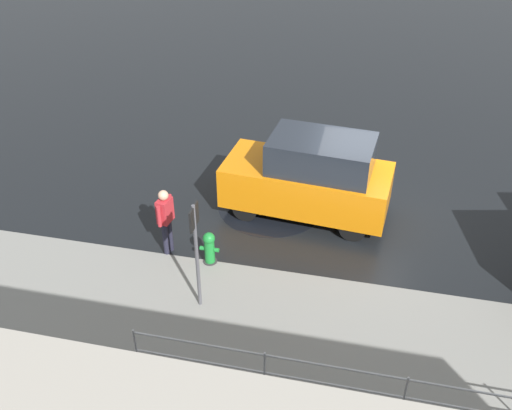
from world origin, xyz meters
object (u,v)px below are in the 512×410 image
at_px(moving_hatchback, 310,177).
at_px(fire_hydrant, 209,249).
at_px(sign_post, 196,242).
at_px(pedestrian, 166,217).

relative_size(moving_hatchback, fire_hydrant, 5.04).
distance_m(moving_hatchback, fire_hydrant, 3.04).
bearing_deg(fire_hydrant, sign_post, 97.68).
height_order(fire_hydrant, pedestrian, pedestrian).
height_order(moving_hatchback, fire_hydrant, moving_hatchback).
height_order(moving_hatchback, sign_post, sign_post).
distance_m(fire_hydrant, sign_post, 1.75).
distance_m(moving_hatchback, pedestrian, 3.56).
height_order(pedestrian, sign_post, sign_post).
bearing_deg(sign_post, pedestrian, -51.17).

